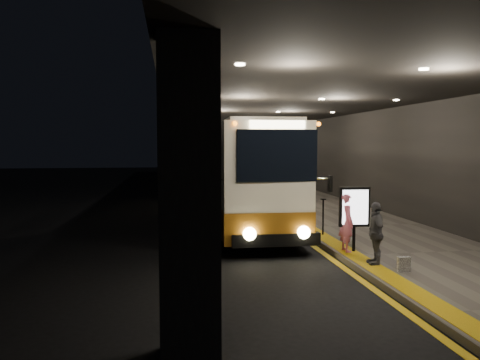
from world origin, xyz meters
TOP-DOWN VIEW (x-y plane):
  - ground at (0.00, 0.00)m, footprint 90.00×90.00m
  - lane_line_white at (-1.80, 5.00)m, footprint 0.12×50.00m
  - kerb_stripe_yellow at (2.35, 5.00)m, footprint 0.18×50.00m
  - sidewalk at (4.75, 5.00)m, footprint 4.50×50.00m
  - tactile_strip at (2.85, 5.00)m, footprint 0.50×50.00m
  - terminal_wall at (7.00, 5.00)m, footprint 0.10×50.00m
  - support_columns at (-1.50, 4.00)m, footprint 0.80×24.80m
  - canopy at (2.50, 5.00)m, footprint 9.00×50.00m
  - coach_main at (0.92, 2.81)m, footprint 2.69×11.52m
  - coach_second at (0.84, 17.27)m, footprint 3.04×12.76m
  - coach_third at (0.93, 28.82)m, footprint 2.69×12.34m
  - passenger_boarding at (2.80, -2.77)m, footprint 0.39×0.58m
  - passenger_waiting_grey at (2.99, -4.11)m, footprint 0.57×0.92m
  - bag_polka at (3.34, -4.82)m, footprint 0.28×0.14m
  - info_sign at (3.00, -2.81)m, footprint 0.81×0.15m
  - stanchion_post at (2.92, -0.54)m, footprint 0.05×0.05m

SIDE VIEW (x-z plane):
  - ground at x=0.00m, z-range 0.00..0.00m
  - lane_line_white at x=-1.80m, z-range 0.00..0.01m
  - kerb_stripe_yellow at x=2.35m, z-range 0.00..0.01m
  - sidewalk at x=4.75m, z-range 0.00..0.15m
  - tactile_strip at x=2.85m, z-range 0.15..0.16m
  - bag_polka at x=3.34m, z-range 0.15..0.48m
  - stanchion_post at x=2.92m, z-range 0.15..1.27m
  - passenger_waiting_grey at x=2.99m, z-range 0.15..1.63m
  - passenger_boarding at x=2.80m, z-range 0.15..1.69m
  - info_sign at x=3.00m, z-range 0.44..2.15m
  - coach_main at x=0.92m, z-range -0.07..3.50m
  - coach_third at x=0.93m, z-range -0.08..3.80m
  - coach_second at x=0.84m, z-range -0.08..3.91m
  - support_columns at x=-1.50m, z-range 0.00..4.40m
  - terminal_wall at x=7.00m, z-range 0.00..6.00m
  - canopy at x=2.50m, z-range 4.40..4.80m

